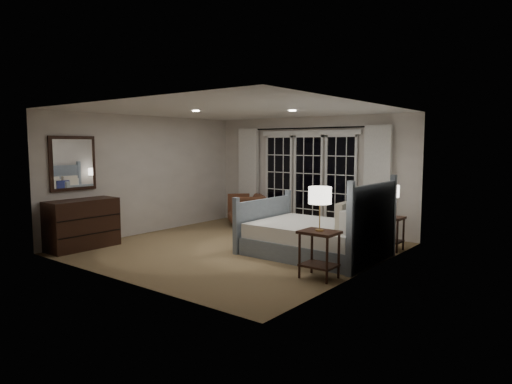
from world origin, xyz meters
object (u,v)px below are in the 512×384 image
Objects in this scene: lamp_left at (320,196)px; lamp_right at (391,191)px; bed at (317,237)px; armchair at (246,210)px; dresser at (82,224)px; nightstand_right at (390,228)px; nightstand_left at (319,247)px.

lamp_left is 2.31m from lamp_right.
bed is 3.92× the size of lamp_right.
armchair is (-2.84, 1.54, 0.04)m from bed.
armchair is at bearing 151.53° from bed.
lamp_right is 5.61m from dresser.
dresser reaches higher than nightstand_right.
nightstand_left is at bearing 4.43° from armchair.
bed is 3.54× the size of lamp_left.
lamp_right is 3.74m from armchair.
dresser is (-4.47, -3.34, -0.61)m from lamp_right.
bed is 1.60m from lamp_left.
nightstand_right is 0.66m from lamp_right.
lamp_right is at bearing 54.67° from bed.
lamp_left is at bearing 4.43° from armchair.
nightstand_right is at bearing -90.00° from lamp_right.
lamp_left is 0.77× the size of armchair.
lamp_right reaches higher than nightstand_right.
dresser is (-4.47, -3.34, 0.05)m from nightstand_right.
bed reaches higher than nightstand_right.
bed is at bearing 30.88° from dresser.
dresser reaches higher than armchair.
nightstand_left is 1.12× the size of nightstand_right.
dresser is (-4.36, -1.03, -0.00)m from nightstand_left.
lamp_left is (0.71, -1.15, 0.86)m from bed.
nightstand_left is at bearing -92.75° from lamp_right.
armchair is at bearing 142.88° from lamp_left.
armchair is (-3.66, 0.38, -0.03)m from nightstand_right.
nightstand_left is 0.85× the size of armchair.
lamp_left is at bearing 13.33° from dresser.
bed reaches higher than nightstand_left.
nightstand_left is 1.10× the size of lamp_left.
armchair is (-3.55, 2.69, -0.81)m from lamp_left.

